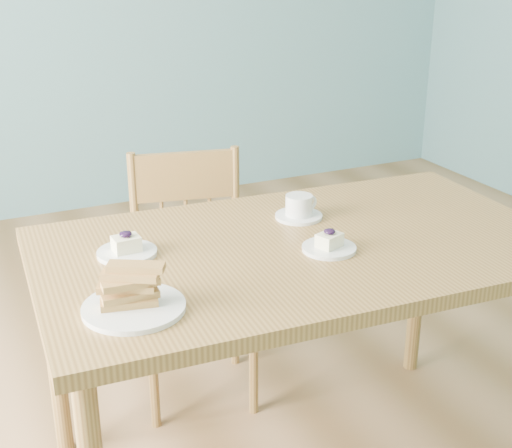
# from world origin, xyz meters

# --- Properties ---
(room) EXTENTS (5.01, 5.01, 2.71)m
(room) POSITION_xyz_m (0.00, 0.00, 1.35)
(room) COLOR #A6784D
(room) RESTS_ON ground
(dining_table) EXTENTS (1.48, 0.90, 0.77)m
(dining_table) POSITION_xyz_m (0.00, -0.14, 0.70)
(dining_table) COLOR olive
(dining_table) RESTS_ON ground
(dining_chair) EXTENTS (0.47, 0.46, 0.88)m
(dining_chair) POSITION_xyz_m (-0.12, 0.41, 0.45)
(dining_chair) COLOR olive
(dining_chair) RESTS_ON ground
(cheesecake_plate_near) EXTENTS (0.15, 0.15, 0.06)m
(cheesecake_plate_near) POSITION_xyz_m (0.05, -0.21, 0.79)
(cheesecake_plate_near) COLOR white
(cheesecake_plate_near) RESTS_ON dining_table
(cheesecake_plate_far) EXTENTS (0.16, 0.16, 0.07)m
(cheesecake_plate_far) POSITION_xyz_m (-0.45, -0.01, 0.79)
(cheesecake_plate_far) COLOR white
(cheesecake_plate_far) RESTS_ON dining_table
(coffee_cup) EXTENTS (0.14, 0.14, 0.07)m
(coffee_cup) POSITION_xyz_m (0.09, 0.03, 0.80)
(coffee_cup) COLOR white
(coffee_cup) RESTS_ON dining_table
(biscotti_plate) EXTENTS (0.23, 0.23, 0.11)m
(biscotti_plate) POSITION_xyz_m (-0.52, -0.32, 0.81)
(biscotti_plate) COLOR white
(biscotti_plate) RESTS_ON dining_table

